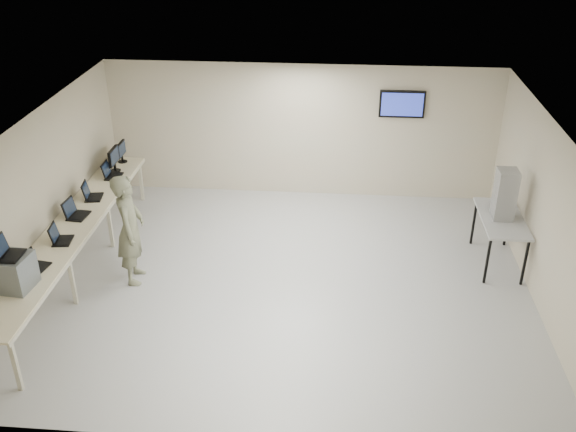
# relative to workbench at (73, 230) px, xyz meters

# --- Properties ---
(room) EXTENTS (8.01, 7.01, 2.81)m
(room) POSITION_rel_workbench_xyz_m (3.62, 0.06, 0.58)
(room) COLOR beige
(room) RESTS_ON ground
(workbench) EXTENTS (0.76, 6.00, 0.90)m
(workbench) POSITION_rel_workbench_xyz_m (0.00, 0.00, 0.00)
(workbench) COLOR beige
(workbench) RESTS_ON ground
(equipment_box) EXTENTS (0.47, 0.53, 0.51)m
(equipment_box) POSITION_rel_workbench_xyz_m (-0.06, -1.80, 0.33)
(equipment_box) COLOR slate
(equipment_box) RESTS_ON workbench
(laptop_on_box) EXTENTS (0.32, 0.39, 0.30)m
(laptop_on_box) POSITION_rel_workbench_xyz_m (-0.12, -1.80, 0.66)
(laptop_on_box) COLOR black
(laptop_on_box) RESTS_ON equipment_box
(laptop_0) EXTENTS (0.35, 0.39, 0.28)m
(laptop_0) POSITION_rel_workbench_xyz_m (-0.06, -1.30, 0.15)
(laptop_0) COLOR black
(laptop_0) RESTS_ON workbench
(laptop_1) EXTENTS (0.34, 0.40, 0.29)m
(laptop_1) POSITION_rel_workbench_xyz_m (-0.00, -0.50, 0.15)
(laptop_1) COLOR black
(laptop_1) RESTS_ON workbench
(laptop_2) EXTENTS (0.36, 0.43, 0.31)m
(laptop_2) POSITION_rel_workbench_xyz_m (-0.08, 0.35, 0.15)
(laptop_2) COLOR black
(laptop_2) RESTS_ON workbench
(laptop_3) EXTENTS (0.37, 0.42, 0.30)m
(laptop_3) POSITION_rel_workbench_xyz_m (-0.06, 1.07, 0.15)
(laptop_3) COLOR black
(laptop_3) RESTS_ON workbench
(laptop_4) EXTENTS (0.32, 0.39, 0.30)m
(laptop_4) POSITION_rel_workbench_xyz_m (-0.01, 2.00, 0.15)
(laptop_4) COLOR black
(laptop_4) RESTS_ON workbench
(monitor_near) EXTENTS (0.21, 0.48, 0.47)m
(monitor_near) POSITION_rel_workbench_xyz_m (-0.01, 2.29, 0.36)
(monitor_near) COLOR black
(monitor_near) RESTS_ON workbench
(monitor_far) EXTENTS (0.19, 0.42, 0.42)m
(monitor_far) POSITION_rel_workbench_xyz_m (-0.01, 2.75, 0.33)
(monitor_far) COLOR black
(monitor_far) RESTS_ON workbench
(soldier) EXTENTS (0.54, 0.75, 1.91)m
(soldier) POSITION_rel_workbench_xyz_m (1.03, -0.11, 0.13)
(soldier) COLOR #5D664D
(soldier) RESTS_ON ground
(side_table) EXTENTS (0.71, 1.51, 0.91)m
(side_table) POSITION_rel_workbench_xyz_m (7.19, 0.92, 0.01)
(side_table) COLOR #A8A8A8
(side_table) RESTS_ON ground
(storage_bins) EXTENTS (0.33, 0.37, 0.87)m
(storage_bins) POSITION_rel_workbench_xyz_m (7.17, 0.92, 0.52)
(storage_bins) COLOR #A8A8A8
(storage_bins) RESTS_ON side_table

